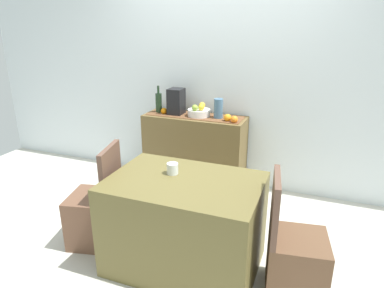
{
  "coord_description": "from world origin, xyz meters",
  "views": [
    {
      "loc": [
        1.09,
        -2.58,
        1.85
      ],
      "look_at": [
        -0.05,
        0.37,
        0.72
      ],
      "focal_mm": 32.32,
      "sensor_mm": 36.0,
      "label": 1
    }
  ],
  "objects_px": {
    "fruit_bowl": "(199,113)",
    "dining_table": "(185,224)",
    "coffee_maker": "(176,102)",
    "chair_near_window": "(96,215)",
    "ceramic_vase": "(218,109)",
    "coffee_cup": "(172,169)",
    "chair_by_corner": "(294,260)",
    "sideboard_console": "(195,152)",
    "wine_bottle": "(159,102)"
  },
  "relations": [
    {
      "from": "sideboard_console",
      "to": "chair_by_corner",
      "type": "xyz_separation_m",
      "value": [
        1.27,
        -1.37,
        -0.16
      ]
    },
    {
      "from": "chair_by_corner",
      "to": "fruit_bowl",
      "type": "bearing_deg",
      "value": 131.72
    },
    {
      "from": "dining_table",
      "to": "chair_near_window",
      "type": "bearing_deg",
      "value": 179.75
    },
    {
      "from": "coffee_cup",
      "to": "chair_by_corner",
      "type": "distance_m",
      "value": 1.1
    },
    {
      "from": "dining_table",
      "to": "chair_by_corner",
      "type": "height_order",
      "value": "chair_by_corner"
    },
    {
      "from": "wine_bottle",
      "to": "coffee_maker",
      "type": "bearing_deg",
      "value": 0.0
    },
    {
      "from": "fruit_bowl",
      "to": "dining_table",
      "type": "distance_m",
      "value": 1.51
    },
    {
      "from": "ceramic_vase",
      "to": "fruit_bowl",
      "type": "bearing_deg",
      "value": 180.0
    },
    {
      "from": "sideboard_console",
      "to": "dining_table",
      "type": "relative_size",
      "value": 1.01
    },
    {
      "from": "dining_table",
      "to": "chair_by_corner",
      "type": "xyz_separation_m",
      "value": [
        0.83,
        -0.0,
        -0.1
      ]
    },
    {
      "from": "fruit_bowl",
      "to": "coffee_maker",
      "type": "bearing_deg",
      "value": 180.0
    },
    {
      "from": "sideboard_console",
      "to": "ceramic_vase",
      "type": "height_order",
      "value": "ceramic_vase"
    },
    {
      "from": "ceramic_vase",
      "to": "dining_table",
      "type": "xyz_separation_m",
      "value": [
        0.16,
        -1.36,
        -0.59
      ]
    },
    {
      "from": "ceramic_vase",
      "to": "coffee_cup",
      "type": "bearing_deg",
      "value": -88.73
    },
    {
      "from": "wine_bottle",
      "to": "coffee_cup",
      "type": "bearing_deg",
      "value": -59.78
    },
    {
      "from": "chair_near_window",
      "to": "coffee_maker",
      "type": "bearing_deg",
      "value": 82.62
    },
    {
      "from": "sideboard_console",
      "to": "fruit_bowl",
      "type": "xyz_separation_m",
      "value": [
        0.05,
        0.0,
        0.47
      ]
    },
    {
      "from": "wine_bottle",
      "to": "chair_by_corner",
      "type": "distance_m",
      "value": 2.3
    },
    {
      "from": "fruit_bowl",
      "to": "coffee_cup",
      "type": "relative_size",
      "value": 2.85
    },
    {
      "from": "sideboard_console",
      "to": "coffee_cup",
      "type": "xyz_separation_m",
      "value": [
        0.3,
        -1.28,
        0.36
      ]
    },
    {
      "from": "dining_table",
      "to": "coffee_cup",
      "type": "xyz_separation_m",
      "value": [
        -0.13,
        0.08,
        0.41
      ]
    },
    {
      "from": "coffee_maker",
      "to": "chair_near_window",
      "type": "xyz_separation_m",
      "value": [
        -0.18,
        -1.36,
        -0.73
      ]
    },
    {
      "from": "sideboard_console",
      "to": "coffee_cup",
      "type": "relative_size",
      "value": 13.03
    },
    {
      "from": "coffee_maker",
      "to": "coffee_cup",
      "type": "distance_m",
      "value": 1.4
    },
    {
      "from": "sideboard_console",
      "to": "chair_near_window",
      "type": "xyz_separation_m",
      "value": [
        -0.4,
        -1.36,
        -0.16
      ]
    },
    {
      "from": "wine_bottle",
      "to": "coffee_maker",
      "type": "height_order",
      "value": "wine_bottle"
    },
    {
      "from": "sideboard_console",
      "to": "coffee_maker",
      "type": "height_order",
      "value": "coffee_maker"
    },
    {
      "from": "wine_bottle",
      "to": "ceramic_vase",
      "type": "relative_size",
      "value": 1.44
    },
    {
      "from": "coffee_maker",
      "to": "chair_by_corner",
      "type": "bearing_deg",
      "value": -42.47
    },
    {
      "from": "ceramic_vase",
      "to": "coffee_cup",
      "type": "height_order",
      "value": "ceramic_vase"
    },
    {
      "from": "wine_bottle",
      "to": "coffee_cup",
      "type": "height_order",
      "value": "wine_bottle"
    },
    {
      "from": "coffee_maker",
      "to": "fruit_bowl",
      "type": "bearing_deg",
      "value": 0.0
    },
    {
      "from": "fruit_bowl",
      "to": "chair_near_window",
      "type": "xyz_separation_m",
      "value": [
        -0.45,
        -1.36,
        -0.63
      ]
    },
    {
      "from": "coffee_cup",
      "to": "dining_table",
      "type": "bearing_deg",
      "value": -31.49
    },
    {
      "from": "ceramic_vase",
      "to": "dining_table",
      "type": "bearing_deg",
      "value": -83.3
    },
    {
      "from": "coffee_maker",
      "to": "chair_near_window",
      "type": "distance_m",
      "value": 1.55
    },
    {
      "from": "coffee_maker",
      "to": "dining_table",
      "type": "height_order",
      "value": "coffee_maker"
    },
    {
      "from": "coffee_maker",
      "to": "wine_bottle",
      "type": "bearing_deg",
      "value": -180.0
    },
    {
      "from": "ceramic_vase",
      "to": "chair_by_corner",
      "type": "xyz_separation_m",
      "value": [
        0.99,
        -1.37,
        -0.69
      ]
    },
    {
      "from": "chair_near_window",
      "to": "ceramic_vase",
      "type": "bearing_deg",
      "value": 63.63
    },
    {
      "from": "coffee_cup",
      "to": "chair_near_window",
      "type": "height_order",
      "value": "chair_near_window"
    },
    {
      "from": "fruit_bowl",
      "to": "wine_bottle",
      "type": "height_order",
      "value": "wine_bottle"
    },
    {
      "from": "fruit_bowl",
      "to": "coffee_maker",
      "type": "distance_m",
      "value": 0.29
    },
    {
      "from": "sideboard_console",
      "to": "chair_by_corner",
      "type": "distance_m",
      "value": 1.87
    },
    {
      "from": "coffee_maker",
      "to": "dining_table",
      "type": "relative_size",
      "value": 0.26
    },
    {
      "from": "ceramic_vase",
      "to": "dining_table",
      "type": "distance_m",
      "value": 1.49
    },
    {
      "from": "coffee_maker",
      "to": "chair_near_window",
      "type": "bearing_deg",
      "value": -97.38
    },
    {
      "from": "coffee_cup",
      "to": "chair_near_window",
      "type": "xyz_separation_m",
      "value": [
        -0.7,
        -0.08,
        -0.52
      ]
    },
    {
      "from": "chair_near_window",
      "to": "chair_by_corner",
      "type": "xyz_separation_m",
      "value": [
        1.67,
        -0.01,
        0.0
      ]
    },
    {
      "from": "ceramic_vase",
      "to": "chair_by_corner",
      "type": "bearing_deg",
      "value": -53.95
    }
  ]
}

